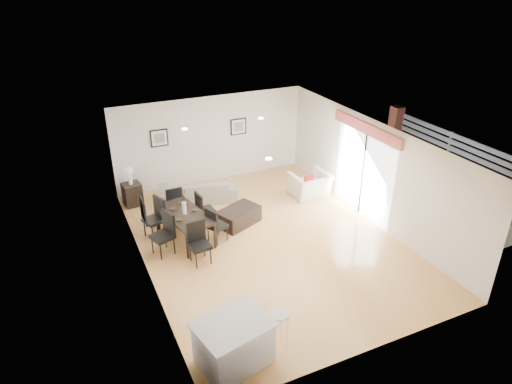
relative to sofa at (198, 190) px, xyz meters
name	(u,v)px	position (x,y,z in m)	size (l,w,h in m)	color
ground	(268,241)	(0.88, -2.80, -0.32)	(8.00, 8.00, 0.00)	tan
wall_back	(211,140)	(0.88, 1.20, 1.03)	(6.00, 0.04, 2.70)	silver
wall_front	(375,291)	(0.88, -6.80, 1.03)	(6.00, 0.04, 2.70)	silver
wall_left	(141,219)	(-2.12, -2.80, 1.03)	(0.04, 8.00, 2.70)	silver
wall_right	(372,171)	(3.88, -2.80, 1.03)	(0.04, 8.00, 2.70)	silver
ceiling	(269,138)	(0.88, -2.80, 2.38)	(6.00, 8.00, 0.02)	white
sofa	(198,190)	(0.00, 0.00, 0.00)	(2.21, 0.86, 0.64)	gray
armchair	(310,185)	(3.09, -1.09, 0.03)	(1.09, 0.95, 0.71)	beige
courtyard_plant_a	(447,188)	(6.59, -2.94, 0.04)	(0.65, 0.57, 0.73)	#375524
courtyard_plant_b	(421,175)	(6.60, -1.88, 0.00)	(0.36, 0.36, 0.64)	#375524
dining_table	(185,216)	(-0.93, -1.84, 0.32)	(1.15, 1.83, 0.71)	black
dining_chair_wnear	(165,231)	(-1.53, -2.23, 0.26)	(0.59, 0.59, 1.05)	black
dining_chair_wfar	(156,215)	(-1.53, -1.38, 0.26)	(0.59, 0.59, 1.03)	black
dining_chair_enear	(215,224)	(-0.32, -2.29, 0.20)	(0.54, 0.54, 0.93)	black
dining_chair_efar	(203,208)	(-0.33, -1.42, 0.21)	(0.46, 0.46, 0.95)	black
dining_chair_head	(198,240)	(-0.94, -2.89, 0.24)	(0.49, 0.49, 1.01)	black
dining_chair_foot	(174,201)	(-0.93, -0.78, 0.22)	(0.44, 0.44, 0.97)	black
vase	(184,204)	(-0.93, -1.84, 0.64)	(0.81, 1.27, 0.67)	white
coffee_table	(239,216)	(0.54, -1.72, -0.10)	(1.11, 0.67, 0.44)	black
side_table	(132,194)	(-1.78, 0.55, 0.00)	(0.49, 0.49, 0.65)	black
table_lamp	(130,174)	(-1.78, 0.55, 0.63)	(0.25, 0.25, 0.47)	white
cushion	(309,181)	(2.99, -1.19, 0.23)	(0.29, 0.09, 0.29)	maroon
kitchen_island	(234,343)	(-1.35, -6.03, 0.12)	(1.41, 1.20, 0.87)	silver
bar_stool	(279,318)	(-0.50, -6.03, 0.34)	(0.35, 0.35, 0.77)	white
framed_print_back_left	(159,138)	(-0.72, 1.17, 1.33)	(0.52, 0.04, 0.52)	black
framed_print_back_right	(238,127)	(1.78, 1.17, 1.33)	(0.52, 0.04, 0.52)	black
framed_print_left_wall	(143,210)	(-2.09, -3.00, 1.33)	(0.04, 0.52, 0.52)	black
sliding_door	(364,156)	(3.83, -2.50, 1.34)	(0.12, 2.70, 2.57)	white
courtyard	(436,156)	(7.04, -1.93, 0.60)	(6.00, 6.00, 2.00)	gray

